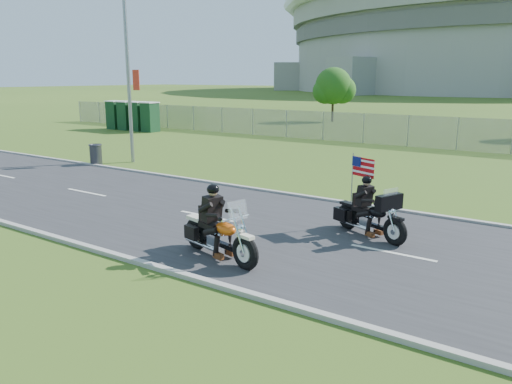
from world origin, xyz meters
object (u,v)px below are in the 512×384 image
Objects in this scene: streetlight at (130,51)px; trash_can at (96,155)px; motorcycle_follow at (370,217)px; porta_toilet_a at (150,118)px; porta_toilet_b at (138,117)px; porta_toilet_d at (115,115)px; porta_toilet_c at (126,116)px; motorcycle_lead at (218,236)px.

trash_can is (-0.82, -1.92, -5.13)m from streetlight.
porta_toilet_a is at bearing 170.04° from motorcycle_follow.
streetlight reaches higher than porta_toilet_a.
porta_toilet_b is at bearing 171.44° from motorcycle_follow.
motorcycle_follow is (29.19, -16.00, -0.57)m from porta_toilet_d.
trash_can is at bearing -54.07° from porta_toilet_a.
porta_toilet_c and porta_toilet_d have the same top height.
porta_toilet_a is 15.70m from trash_can.
porta_toilet_b is 31.01m from motorcycle_lead.
porta_toilet_d is at bearing 180.00° from porta_toilet_c.
porta_toilet_a reaches higher than trash_can.
porta_toilet_b is (-1.40, 0.00, 0.00)m from porta_toilet_a.
porta_toilet_d is at bearing 136.54° from trash_can.
porta_toilet_a is 4.20m from porta_toilet_d.
porta_toilet_b is 0.84× the size of motorcycle_lead.
trash_can is (9.20, -12.70, -0.64)m from porta_toilet_a.
porta_toilet_a and porta_toilet_b have the same top height.
motorcycle_lead is at bearing -39.39° from porta_toilet_b.
porta_toilet_c is at bearing 172.74° from motorcycle_follow.
porta_toilet_c is at bearing 133.39° from trash_can.
porta_toilet_a is at bearing 125.93° from trash_can.
porta_toilet_c reaches higher than motorcycle_lead.
trash_can is at bearing -50.14° from porta_toilet_b.
motorcycle_lead is at bearing -27.57° from trash_can.
porta_toilet_d is 0.84× the size of motorcycle_lead.
streetlight is 18.40m from porta_toilet_d.
streetlight is at bearing -37.17° from porta_toilet_d.
motorcycle_follow is at bearing -32.62° from porta_toilet_a.
porta_toilet_a is 1.00× the size of porta_toilet_d.
porta_toilet_c is 2.24× the size of trash_can.
porta_toilet_c is at bearing 180.00° from porta_toilet_b.
porta_toilet_b is at bearing 180.00° from porta_toilet_a.
streetlight is 9.72× the size of trash_can.
streetlight reaches higher than porta_toilet_c.
streetlight is 16.19m from motorcycle_lead.
porta_toilet_c is at bearing 0.00° from porta_toilet_d.
motorcycle_lead is (23.96, -19.68, -0.57)m from porta_toilet_b.
porta_toilet_d reaches higher than motorcycle_lead.
porta_toilet_a is at bearing 152.95° from motorcycle_lead.
motorcycle_follow is (2.43, 3.68, 0.00)m from motorcycle_lead.
porta_toilet_c is (-12.82, 10.78, -4.49)m from streetlight.
porta_toilet_b is (-11.42, 10.78, -4.49)m from streetlight.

